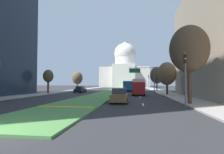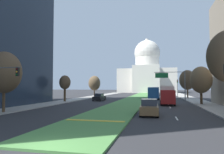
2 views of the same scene
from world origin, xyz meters
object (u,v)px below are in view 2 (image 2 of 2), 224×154
object	(u,v)px
sedan_distant	(164,95)
street_tree_left_far	(94,83)
sedan_very_far	(155,92)
capitol_building	(147,73)
box_truck_delivery	(167,95)
overhead_guide_sign	(173,79)
sedan_lead_stopped	(149,108)
street_tree_left_mid	(65,83)
sedan_midblock	(99,97)
sedan_far_horizon	(162,93)
street_tree_right_mid	(201,80)
traffic_light_near_left	(0,80)
city_bus	(154,92)
street_tree_left_near	(4,72)
traffic_light_far_right	(177,86)
street_tree_right_far	(187,80)

from	to	relation	value
sedan_distant	street_tree_left_far	bearing A→B (deg)	-171.63
sedan_very_far	capitol_building	bearing A→B (deg)	97.80
street_tree_left_far	box_truck_delivery	xyz separation A→B (m)	(19.21, -19.13, -2.40)
overhead_guide_sign	sedan_lead_stopped	size ratio (longest dim) A/B	1.41
capitol_building	street_tree_left_mid	size ratio (longest dim) A/B	5.47
sedan_midblock	sedan_far_horizon	size ratio (longest dim) A/B	1.00
street_tree_right_mid	street_tree_left_mid	bearing A→B (deg)	178.39
traffic_light_near_left	city_bus	bearing A→B (deg)	67.42
sedan_midblock	box_truck_delivery	xyz separation A→B (m)	(14.23, -6.88, 0.91)
overhead_guide_sign	street_tree_left_near	size ratio (longest dim) A/B	0.91
sedan_far_horizon	box_truck_delivery	distance (m)	33.83
capitol_building	overhead_guide_sign	world-z (taller)	capitol_building
traffic_light_near_left	city_bus	world-z (taller)	traffic_light_near_left
sedan_lead_stopped	box_truck_delivery	bearing A→B (deg)	79.49
capitol_building	street_tree_left_near	size ratio (longest dim) A/B	4.06
traffic_light_far_right	sedan_very_far	bearing A→B (deg)	108.26
capitol_building	traffic_light_near_left	world-z (taller)	capitol_building
street_tree_left_near	street_tree_left_mid	bearing A→B (deg)	92.12
traffic_light_far_right	street_tree_right_far	size ratio (longest dim) A/B	0.70
street_tree_left_far	traffic_light_far_right	bearing A→B (deg)	12.79
street_tree_left_mid	sedan_far_horizon	xyz separation A→B (m)	(19.96, 32.21, -3.09)
overhead_guide_sign	street_tree_right_mid	world-z (taller)	street_tree_right_mid
capitol_building	street_tree_left_mid	xyz separation A→B (m)	(-12.94, -74.65, -6.36)
street_tree_left_mid	city_bus	distance (m)	22.73
street_tree_left_mid	sedan_very_far	distance (m)	46.41
traffic_light_near_left	sedan_lead_stopped	bearing A→B (deg)	20.34
street_tree_left_mid	sedan_lead_stopped	world-z (taller)	street_tree_left_mid
street_tree_left_far	overhead_guide_sign	bearing A→B (deg)	-24.56
traffic_light_far_right	sedan_distant	xyz separation A→B (m)	(-3.85, -2.42, -2.50)
overhead_guide_sign	street_tree_left_near	bearing A→B (deg)	-129.32
traffic_light_far_right	sedan_distant	distance (m)	5.19
sedan_far_horizon	city_bus	bearing A→B (deg)	-98.14
overhead_guide_sign	traffic_light_near_left	bearing A→B (deg)	-123.25
street_tree_left_mid	sedan_distant	size ratio (longest dim) A/B	1.24
box_truck_delivery	traffic_light_near_left	bearing A→B (deg)	-131.90
sedan_distant	sedan_very_far	world-z (taller)	sedan_very_far
traffic_light_far_right	street_tree_left_mid	size ratio (longest dim) A/B	0.96
street_tree_right_far	sedan_distant	bearing A→B (deg)	152.63
traffic_light_near_left	street_tree_left_near	world-z (taller)	street_tree_left_near
sedan_lead_stopped	sedan_distant	distance (m)	35.79
sedan_far_horizon	city_bus	xyz separation A→B (m)	(-2.54, -17.77, 0.97)
traffic_light_near_left	overhead_guide_sign	bearing A→B (deg)	56.75
traffic_light_near_left	box_truck_delivery	distance (m)	25.80
sedan_far_horizon	city_bus	size ratio (longest dim) A/B	0.41
sedan_midblock	overhead_guide_sign	bearing A→B (deg)	9.67
traffic_light_near_left	sedan_far_horizon	bearing A→B (deg)	72.03
sedan_midblock	box_truck_delivery	distance (m)	15.83
capitol_building	sedan_midblock	xyz separation A→B (m)	(-7.21, -69.38, -9.49)
sedan_very_far	box_truck_delivery	distance (m)	44.66
street_tree_right_mid	sedan_distant	distance (m)	22.09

